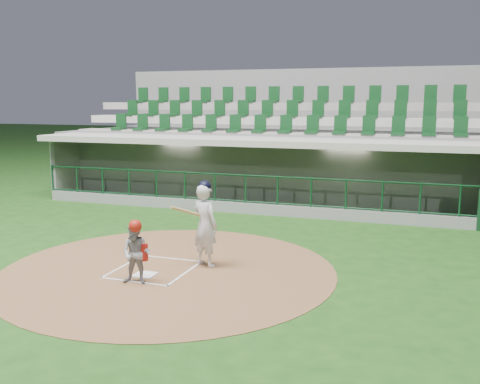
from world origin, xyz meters
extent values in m
plane|color=#184012|center=(0.00, 0.00, 0.00)|extent=(120.00, 120.00, 0.00)
cylinder|color=brown|center=(0.30, -0.20, 0.01)|extent=(7.20, 7.20, 0.01)
cube|color=white|center=(0.00, -0.70, 0.02)|extent=(0.43, 0.43, 0.02)
cube|color=white|center=(-0.75, -0.30, 0.02)|extent=(0.05, 1.80, 0.01)
cube|color=white|center=(0.75, -0.30, 0.02)|extent=(0.05, 1.80, 0.01)
cube|color=white|center=(0.00, 0.55, 0.02)|extent=(1.55, 0.05, 0.01)
cube|color=white|center=(0.00, -1.15, 0.02)|extent=(1.55, 0.05, 0.01)
cube|color=gray|center=(0.00, 7.50, -0.55)|extent=(15.00, 3.00, 0.10)
cube|color=slate|center=(0.00, 9.10, 0.85)|extent=(15.00, 0.20, 2.70)
cube|color=beige|center=(0.00, 8.98, 1.10)|extent=(13.50, 0.04, 0.90)
cube|color=slate|center=(-7.50, 7.50, 0.85)|extent=(0.20, 3.00, 2.70)
cube|color=#A8A498|center=(0.00, 7.25, 2.30)|extent=(15.40, 3.50, 0.20)
cube|color=gray|center=(0.00, 5.95, 0.15)|extent=(15.00, 0.15, 0.40)
cube|color=black|center=(0.00, 5.95, 1.73)|extent=(15.00, 0.01, 0.95)
cube|color=brown|center=(0.00, 8.55, -0.28)|extent=(12.75, 0.40, 0.45)
cube|color=white|center=(-3.00, 7.50, 2.17)|extent=(1.30, 0.35, 0.04)
cube|color=white|center=(3.00, 7.50, 2.17)|extent=(1.30, 0.35, 0.04)
imported|color=#AC121D|center=(-5.75, 8.33, 0.41)|extent=(1.34, 1.06, 1.81)
imported|color=#A21E11|center=(-2.66, 8.31, 0.41)|extent=(1.14, 0.68, 1.83)
imported|color=#AF121E|center=(0.86, 8.24, 0.34)|extent=(0.86, 0.59, 1.69)
imported|color=maroon|center=(4.84, 8.12, 0.31)|extent=(1.57, 0.74, 1.62)
cube|color=slate|center=(0.00, 10.75, 1.15)|extent=(17.00, 6.50, 2.50)
cube|color=#9C978D|center=(0.00, 9.25, 2.30)|extent=(16.60, 0.95, 0.30)
cube|color=#B0AC9F|center=(0.00, 10.20, 2.85)|extent=(16.60, 0.95, 0.30)
cube|color=gray|center=(0.00, 11.15, 3.40)|extent=(16.60, 0.95, 0.30)
cube|color=slate|center=(0.00, 14.10, 2.53)|extent=(17.00, 0.25, 5.05)
imported|color=silver|center=(0.95, 0.32, 0.93)|extent=(0.78, 0.66, 1.83)
sphere|color=black|center=(0.95, 0.32, 1.78)|extent=(0.28, 0.28, 0.28)
cylinder|color=#AC8A4E|center=(0.70, 0.07, 1.25)|extent=(0.58, 0.79, 0.39)
imported|color=gray|center=(0.10, -1.20, 0.62)|extent=(0.66, 0.55, 1.22)
sphere|color=#9C1C10|center=(0.10, -1.20, 1.18)|extent=(0.26, 0.26, 0.26)
cube|color=#B11A13|center=(0.10, -1.05, 0.62)|extent=(0.32, 0.10, 0.35)
camera|label=1|loc=(5.39, -10.18, 3.60)|focal=40.00mm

